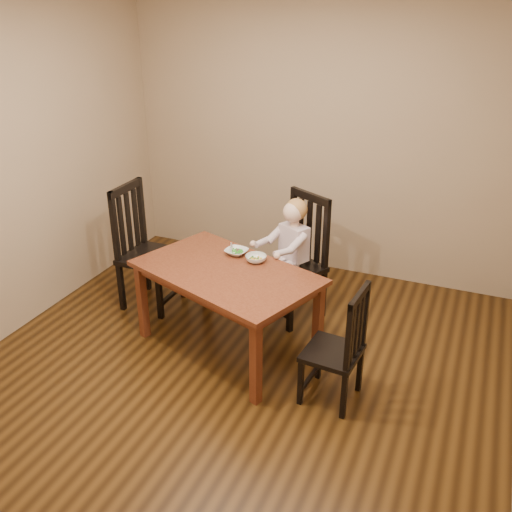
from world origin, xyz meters
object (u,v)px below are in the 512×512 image
at_px(chair_child, 296,259).
at_px(bowl_veg, 256,259).
at_px(dining_table, 226,280).
at_px(chair_right, 339,348).
at_px(toddler, 292,246).
at_px(chair_left, 145,249).
at_px(bowl_peas, 236,252).

distance_m(chair_child, bowl_veg, 0.57).
xyz_separation_m(dining_table, chair_right, (1.00, -0.30, -0.19)).
bearing_deg(toddler, dining_table, 94.82).
height_order(chair_left, bowl_peas, chair_left).
bearing_deg(chair_child, chair_right, 151.15).
height_order(chair_child, bowl_veg, chair_child).
bearing_deg(bowl_peas, chair_right, -29.50).
distance_m(dining_table, bowl_veg, 0.30).
bearing_deg(dining_table, bowl_peas, 99.30).
bearing_deg(bowl_veg, bowl_peas, 162.21).
bearing_deg(bowl_peas, toddler, 48.67).
distance_m(chair_left, bowl_peas, 0.98).
bearing_deg(chair_child, bowl_peas, 78.05).
distance_m(dining_table, bowl_peas, 0.32).
xyz_separation_m(dining_table, toddler, (0.30, 0.69, 0.05)).
height_order(dining_table, chair_child, chair_child).
relative_size(chair_right, bowl_veg, 5.38).
relative_size(bowl_peas, bowl_veg, 1.06).
relative_size(dining_table, chair_child, 1.45).
distance_m(chair_left, bowl_veg, 1.19).
relative_size(chair_child, bowl_peas, 6.24).
height_order(chair_child, bowl_peas, chair_child).
distance_m(bowl_peas, bowl_veg, 0.21).
bearing_deg(toddler, chair_right, 153.49).
bearing_deg(bowl_veg, chair_child, 71.29).
bearing_deg(chair_right, chair_left, 76.21).
height_order(toddler, bowl_veg, toddler).
bearing_deg(chair_child, dining_table, 94.48).
distance_m(chair_right, toddler, 1.24).
xyz_separation_m(chair_right, toddler, (-0.70, 0.99, 0.24)).
relative_size(chair_child, chair_right, 1.23).
xyz_separation_m(bowl_peas, bowl_veg, (0.20, -0.06, 0.00)).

